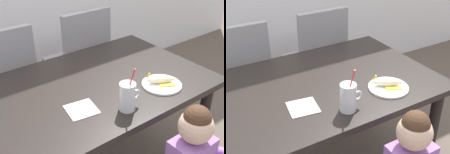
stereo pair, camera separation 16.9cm
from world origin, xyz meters
The scene contains 7 objects.
dining_table centered at (0.00, 0.00, 0.63)m, with size 1.33×0.91×0.73m.
dining_chair_left centered at (-0.34, 0.68, 0.54)m, with size 0.44×0.44×0.96m.
dining_chair_right centered at (0.32, 0.70, 0.54)m, with size 0.44×0.44×0.96m.
milk_cup centered at (-0.03, -0.32, 0.80)m, with size 0.13×0.09×0.25m.
snack_plate centered at (0.28, -0.26, 0.73)m, with size 0.23×0.23×0.01m, color white.
peeled_banana centered at (0.28, -0.25, 0.76)m, with size 0.17×0.14×0.07m.
paper_napkin centered at (-0.22, -0.18, 0.73)m, with size 0.15×0.15×0.00m, color silver.
Camera 1 is at (-0.85, -1.26, 1.62)m, focal length 47.73 mm.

